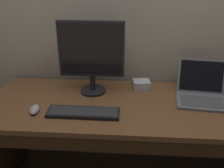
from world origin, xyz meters
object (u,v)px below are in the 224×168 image
at_px(wired_keyboard, 83,112).
at_px(external_drive_box, 141,84).
at_px(laptop_space_gray, 202,94).
at_px(computer_mouse, 35,109).
at_px(external_monitor, 91,54).

relative_size(wired_keyboard, external_drive_box, 3.72).
xyz_separation_m(laptop_space_gray, computer_mouse, (-1.08, -0.24, -0.02)).
distance_m(laptop_space_gray, external_monitor, 0.79).
bearing_deg(external_drive_box, laptop_space_gray, -21.20).
xyz_separation_m(wired_keyboard, external_drive_box, (0.37, 0.40, 0.02)).
bearing_deg(computer_mouse, external_drive_box, 26.08).
distance_m(external_monitor, external_drive_box, 0.45).
bearing_deg(wired_keyboard, computer_mouse, 179.89).
height_order(wired_keyboard, computer_mouse, computer_mouse).
xyz_separation_m(external_monitor, external_drive_box, (0.35, 0.10, -0.26)).
distance_m(external_monitor, wired_keyboard, 0.41).
height_order(laptop_space_gray, external_monitor, external_monitor).
xyz_separation_m(external_monitor, wired_keyboard, (-0.02, -0.30, -0.28)).
height_order(external_monitor, wired_keyboard, external_monitor).
bearing_deg(external_monitor, laptop_space_gray, -4.14).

